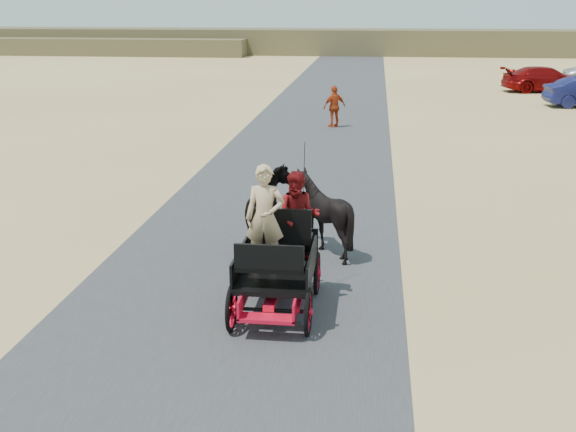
# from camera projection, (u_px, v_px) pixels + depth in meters

# --- Properties ---
(ground) EXTENTS (140.00, 140.00, 0.00)m
(ground) POSITION_uv_depth(u_px,v_px,m) (225.00, 317.00, 12.10)
(ground) COLOR tan
(road) EXTENTS (6.00, 140.00, 0.01)m
(road) POSITION_uv_depth(u_px,v_px,m) (225.00, 317.00, 12.09)
(road) COLOR #38383A
(road) RESTS_ON ground
(ridge_far) EXTENTS (140.00, 6.00, 2.40)m
(ridge_far) POSITION_uv_depth(u_px,v_px,m) (353.00, 42.00, 70.72)
(ridge_far) COLOR brown
(ridge_far) RESTS_ON ground
(ridge_near) EXTENTS (40.00, 4.00, 1.60)m
(ridge_near) POSITION_uv_depth(u_px,v_px,m) (44.00, 46.00, 70.47)
(ridge_near) COLOR brown
(ridge_near) RESTS_ON ground
(carriage) EXTENTS (1.30, 2.40, 0.72)m
(carriage) POSITION_uv_depth(u_px,v_px,m) (277.00, 290.00, 12.31)
(carriage) COLOR black
(carriage) RESTS_ON ground
(horse_left) EXTENTS (0.91, 2.01, 1.70)m
(horse_left) POSITION_uv_depth(u_px,v_px,m) (270.00, 212.00, 15.09)
(horse_left) COLOR black
(horse_left) RESTS_ON ground
(horse_right) EXTENTS (1.37, 1.54, 1.70)m
(horse_right) POSITION_uv_depth(u_px,v_px,m) (322.00, 214.00, 14.96)
(horse_right) COLOR black
(horse_right) RESTS_ON ground
(driver_man) EXTENTS (0.66, 0.43, 1.80)m
(driver_man) POSITION_uv_depth(u_px,v_px,m) (265.00, 218.00, 12.02)
(driver_man) COLOR tan
(driver_man) RESTS_ON carriage
(passenger_woman) EXTENTS (0.77, 0.60, 1.58)m
(passenger_woman) POSITION_uv_depth(u_px,v_px,m) (298.00, 216.00, 12.52)
(passenger_woman) COLOR #660C0F
(passenger_woman) RESTS_ON carriage
(pedestrian) EXTENTS (1.08, 0.90, 1.73)m
(pedestrian) POSITION_uv_depth(u_px,v_px,m) (334.00, 107.00, 29.98)
(pedestrian) COLOR #B23814
(pedestrian) RESTS_ON ground
(car_c) EXTENTS (5.21, 2.77, 1.44)m
(car_c) POSITION_uv_depth(u_px,v_px,m) (546.00, 79.00, 41.74)
(car_c) COLOR maroon
(car_c) RESTS_ON ground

